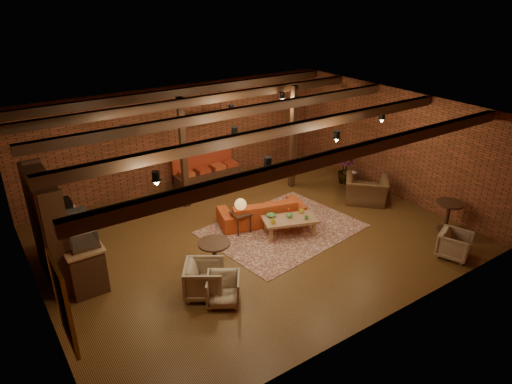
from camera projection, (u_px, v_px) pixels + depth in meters
floor at (253, 237)px, 11.69m from camera, size 10.00×10.00×0.00m
ceiling at (253, 115)px, 10.34m from camera, size 10.00×8.00×0.02m
wall_back at (181, 137)px, 14.03m from camera, size 10.00×0.02×3.20m
wall_front at (379, 254)px, 8.00m from camera, size 10.00×0.02×3.20m
wall_left at (30, 239)px, 8.48m from camera, size 0.02×8.00×3.20m
wall_right at (393, 143)px, 13.55m from camera, size 0.02×8.00×3.20m
ceiling_beams at (253, 120)px, 10.39m from camera, size 9.80×6.40×0.22m
ceiling_pipe at (219, 115)px, 11.69m from camera, size 9.60×0.12×0.12m
post_left at (183, 154)px, 12.67m from camera, size 0.16×0.16×3.20m
post_right at (293, 138)px, 13.94m from camera, size 0.16×0.16×3.20m
service_counter at (73, 240)px, 10.02m from camera, size 0.80×2.50×1.60m
plant_counter at (72, 218)px, 10.05m from camera, size 0.35×0.39×0.30m
shelving_hutch at (50, 227)px, 9.73m from camera, size 0.52×2.00×2.40m
chalkboard_menu at (64, 304)px, 6.78m from camera, size 0.08×0.96×1.46m
banquette at (207, 171)px, 14.45m from camera, size 2.10×0.70×1.00m
service_sign at (212, 117)px, 13.34m from camera, size 0.86×0.06×0.30m
ceiling_spotlights at (253, 130)px, 10.49m from camera, size 6.40×4.40×0.28m
rug at (282, 229)px, 12.06m from camera, size 4.17×3.41×0.01m
sofa at (261, 211)px, 12.30m from camera, size 2.46×1.48×0.67m
coffee_table at (289, 220)px, 11.64m from camera, size 1.52×1.11×0.72m
side_table_lamp at (241, 207)px, 11.63m from camera, size 0.47×0.47×0.96m
round_table_left at (214, 252)px, 10.10m from camera, size 0.72×0.72×0.75m
armchair_a at (204, 278)px, 9.40m from camera, size 1.05×1.06×0.81m
armchair_b at (223, 288)px, 9.18m from camera, size 0.90×0.89×0.69m
armchair_right at (367, 186)px, 13.33m from camera, size 1.40×1.40×1.05m
side_table_book at (352, 174)px, 14.47m from camera, size 0.44×0.44×0.45m
round_table_right at (448, 212)px, 11.80m from camera, size 0.69×0.69×0.80m
armchair_far at (455, 244)px, 10.73m from camera, size 0.87×0.85×0.70m
plant_tall at (348, 143)px, 14.29m from camera, size 1.90×1.90×2.69m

